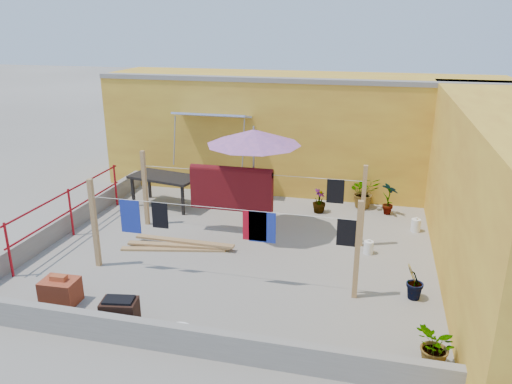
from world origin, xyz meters
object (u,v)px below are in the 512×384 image
at_px(outdoor_table, 165,179).
at_px(brazier, 120,313).
at_px(water_jug_b, 368,247).
at_px(brick_stack, 60,291).
at_px(plant_back_a, 364,192).
at_px(white_basin, 178,331).
at_px(green_hose, 350,226).
at_px(patio_umbrella, 254,138).
at_px(water_jug_a, 416,225).

xyz_separation_m(outdoor_table, brazier, (1.53, -5.27, -0.50)).
xyz_separation_m(brazier, water_jug_b, (3.73, 3.63, -0.10)).
relative_size(brick_stack, plant_back_a, 0.74).
bearing_deg(water_jug_b, white_basin, -127.60).
relative_size(white_basin, green_hose, 0.87).
bearing_deg(water_jug_b, brazier, -135.80).
relative_size(outdoor_table, green_hose, 3.70).
bearing_deg(brick_stack, brazier, -16.40).
distance_m(patio_umbrella, water_jug_a, 4.27).
bearing_deg(patio_umbrella, water_jug_a, 15.33).
xyz_separation_m(brick_stack, plant_back_a, (4.85, 6.01, 0.19)).
relative_size(outdoor_table, white_basin, 4.24).
distance_m(brick_stack, green_hose, 6.51).
height_order(water_jug_b, green_hose, water_jug_b).
xyz_separation_m(water_jug_a, green_hose, (-1.47, -0.10, -0.12)).
bearing_deg(patio_umbrella, green_hose, 22.56).
height_order(brick_stack, green_hose, brick_stack).
bearing_deg(green_hose, white_basin, -115.07).
distance_m(white_basin, water_jug_a, 6.32).
xyz_separation_m(patio_umbrella, green_hose, (2.13, 0.88, -2.19)).
height_order(outdoor_table, brick_stack, outdoor_table).
height_order(outdoor_table, green_hose, outdoor_table).
distance_m(brazier, plant_back_a, 7.30).
bearing_deg(plant_back_a, water_jug_a, -46.80).
bearing_deg(brazier, plant_back_a, 61.23).
bearing_deg(brick_stack, plant_back_a, 51.09).
height_order(outdoor_table, brazier, outdoor_table).
bearing_deg(water_jug_b, water_jug_a, 55.04).
relative_size(outdoor_table, plant_back_a, 2.25).
relative_size(outdoor_table, water_jug_b, 6.00).
height_order(white_basin, water_jug_a, water_jug_a).
height_order(brazier, water_jug_a, brazier).
bearing_deg(patio_umbrella, white_basin, -92.63).
bearing_deg(white_basin, plant_back_a, 68.15).
relative_size(outdoor_table, brick_stack, 3.06).
relative_size(brick_stack, white_basin, 1.39).
relative_size(brazier, white_basin, 1.36).
bearing_deg(plant_back_a, outdoor_table, -167.33).
distance_m(brick_stack, water_jug_a, 7.68).
bearing_deg(plant_back_a, brick_stack, -128.91).
relative_size(water_jug_a, green_hose, 0.66).
bearing_deg(white_basin, green_hose, 64.93).
bearing_deg(white_basin, water_jug_a, 53.14).
bearing_deg(white_basin, brazier, -178.04).
relative_size(patio_umbrella, brick_stack, 4.00).
bearing_deg(outdoor_table, brick_stack, -87.74).
relative_size(brick_stack, water_jug_a, 1.83).
bearing_deg(patio_umbrella, brazier, -105.66).
distance_m(outdoor_table, water_jug_a, 6.31).
xyz_separation_m(patio_umbrella, water_jug_a, (3.60, 0.99, -2.08)).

